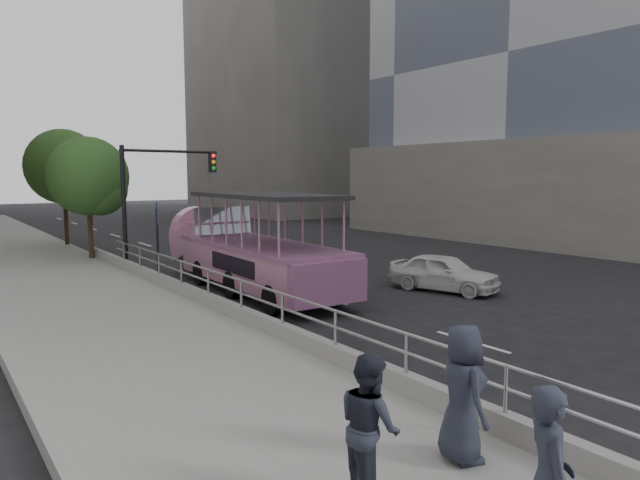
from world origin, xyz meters
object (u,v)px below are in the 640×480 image
pedestrian_mid (369,426)px  traffic_signal (153,187)px  street_tree_near (91,179)px  street_tree_far (66,170)px  car (444,272)px  parking_sign (157,233)px  pedestrian_far (463,393)px  duck_boat (247,253)px

pedestrian_mid → traffic_signal: size_ratio=0.33×
pedestrian_mid → street_tree_near: (2.37, 21.97, 2.67)m
traffic_signal → street_tree_far: bearing=98.4°
car → pedestrian_mid: size_ratio=2.23×
pedestrian_mid → traffic_signal: 19.10m
street_tree_near → street_tree_far: street_tree_far is taller
parking_sign → street_tree_near: (-0.70, 6.40, 1.92)m
street_tree_near → car: bearing=-57.9°
pedestrian_mid → parking_sign: size_ratio=0.56×
street_tree_near → pedestrian_mid: bearing=-96.2°
car → pedestrian_mid: 13.80m
traffic_signal → pedestrian_far: bearing=-97.4°
parking_sign → street_tree_far: street_tree_far is taller
pedestrian_far → street_tree_far: bearing=18.5°
car → pedestrian_far: (-9.18, -8.70, 0.55)m
pedestrian_mid → pedestrian_far: pedestrian_far is taller
pedestrian_far → traffic_signal: traffic_signal is taller
pedestrian_far → street_tree_far: street_tree_far is taller
duck_boat → street_tree_near: (-3.00, 8.95, 2.56)m
street_tree_near → street_tree_far: (0.20, 6.00, 0.49)m
pedestrian_mid → parking_sign: (3.07, 15.57, 0.74)m
car → street_tree_near: 16.02m
car → traffic_signal: 12.29m
parking_sign → traffic_signal: size_ratio=0.59×
pedestrian_far → traffic_signal: bearing=13.1°
duck_boat → pedestrian_mid: (-5.37, -13.01, -0.11)m
duck_boat → parking_sign: duck_boat is taller
car → parking_sign: (-7.66, 6.90, 1.25)m
car → pedestrian_mid: pedestrian_mid is taller
car → pedestrian_far: bearing=-153.9°
duck_boat → car: duck_boat is taller
duck_boat → street_tree_far: (-2.80, 14.95, 3.04)m
pedestrian_mid → street_tree_near: bearing=5.6°
car → pedestrian_mid: (-10.72, -8.67, 0.50)m
pedestrian_mid → traffic_signal: (3.97, 18.54, 2.35)m
duck_boat → car: size_ratio=2.72×
traffic_signal → street_tree_far: street_tree_far is taller
traffic_signal → street_tree_far: (-1.40, 9.43, 0.81)m
pedestrian_far → street_tree_far: 28.19m
street_tree_near → street_tree_far: size_ratio=0.89×
pedestrian_mid → street_tree_near: size_ratio=0.30×
duck_boat → street_tree_near: 9.78m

